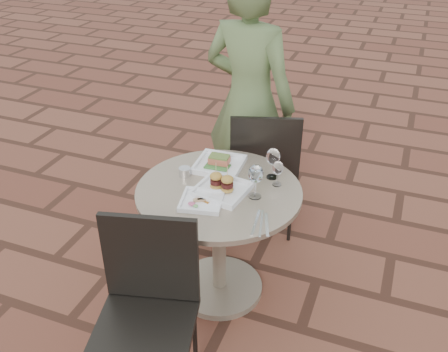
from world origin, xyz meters
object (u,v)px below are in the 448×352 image
(plate_sliders, at_px, (222,187))
(plate_tuna, at_px, (202,201))
(chair_far, at_px, (264,164))
(diner, at_px, (249,103))
(cafe_table, at_px, (219,226))
(plate_salmon, at_px, (219,164))
(chair_near, at_px, (147,299))

(plate_sliders, height_order, plate_tuna, plate_sliders)
(chair_far, height_order, plate_sliders, chair_far)
(diner, bearing_deg, chair_far, 145.66)
(chair_far, distance_m, plate_tuna, 0.84)
(cafe_table, relative_size, plate_sliders, 3.04)
(cafe_table, height_order, plate_salmon, plate_salmon)
(cafe_table, height_order, chair_far, chair_far)
(chair_far, distance_m, plate_sliders, 0.71)
(cafe_table, distance_m, plate_sliders, 0.28)
(cafe_table, xyz_separation_m, diner, (-0.11, 0.82, 0.40))
(plate_salmon, relative_size, plate_sliders, 0.94)
(plate_salmon, bearing_deg, cafe_table, -68.99)
(chair_near, bearing_deg, cafe_table, 70.21)
(chair_near, relative_size, plate_tuna, 3.68)
(chair_near, height_order, plate_salmon, chair_near)
(chair_near, bearing_deg, chair_far, 70.31)
(plate_salmon, bearing_deg, plate_tuna, -82.23)
(plate_sliders, distance_m, plate_tuna, 0.15)
(cafe_table, bearing_deg, plate_sliders, -39.72)
(plate_sliders, bearing_deg, chair_near, -97.70)
(chair_near, height_order, plate_tuna, chair_near)
(diner, height_order, plate_tuna, diner)
(cafe_table, xyz_separation_m, plate_sliders, (0.02, -0.02, 0.28))
(plate_tuna, bearing_deg, diner, 94.34)
(chair_far, xyz_separation_m, chair_near, (-0.13, -1.36, 0.00))
(chair_far, height_order, plate_salmon, chair_far)
(cafe_table, height_order, chair_near, chair_near)
(chair_near, distance_m, plate_salmon, 0.95)
(chair_near, xyz_separation_m, diner, (-0.04, 1.53, 0.34))
(chair_far, distance_m, chair_near, 1.37)
(plate_tuna, bearing_deg, plate_sliders, 65.57)
(chair_far, relative_size, plate_salmon, 3.34)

